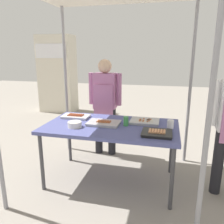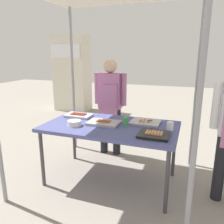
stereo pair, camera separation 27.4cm
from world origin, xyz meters
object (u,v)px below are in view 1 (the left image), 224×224
Objects in this scene: tray_grilled_sausages at (104,123)px; drink_cup_near_edge at (170,124)px; tray_pork_links at (76,116)px; drink_cup_by_wok at (126,121)px; stall_table at (111,129)px; tray_spring_rolls at (157,133)px; condiment_bowl at (75,124)px; vendor_woman at (105,100)px; neighbor_stall_left at (57,74)px; tray_meat_skewers at (145,121)px.

tray_grilled_sausages is 3.97× the size of drink_cup_near_edge.
drink_cup_by_wok is at bearing -13.78° from tray_pork_links.
stall_table is 5.00× the size of tray_spring_rolls.
drink_cup_by_wok is (0.58, 0.20, 0.02)m from condiment_bowl.
stall_table is 4.09× the size of tray_grilled_sausages.
tray_spring_rolls reaches higher than stall_table.
tray_spring_rolls is at bearing -1.54° from condiment_bowl.
tray_spring_rolls is at bearing -30.51° from drink_cup_by_wok.
vendor_woman is 0.73× the size of neighbor_stall_left.
tray_meat_skewers is at bearing -0.12° from tray_pork_links.
vendor_woman is at bearing 121.87° from drink_cup_by_wok.
stall_table is 4.42× the size of tray_pork_links.
drink_cup_by_wok is at bearing 18.90° from condiment_bowl.
stall_table is at bearing 24.43° from condiment_bowl.
drink_cup_by_wok is (-0.52, -0.03, 0.01)m from drink_cup_near_edge.
tray_pork_links is at bearing 173.13° from drink_cup_near_edge.
tray_grilled_sausages is at bearing -157.99° from tray_meat_skewers.
tray_meat_skewers is 0.90m from vendor_woman.
tray_grilled_sausages reaches higher than stall_table.
condiment_bowl is (0.14, -0.37, 0.01)m from tray_pork_links.
neighbor_stall_left is (-2.03, 2.40, 0.15)m from vendor_woman.
neighbor_stall_left is at bearing 126.17° from stall_table.
vendor_woman reaches higher than condiment_bowl.
vendor_woman is (0.25, 0.58, 0.12)m from tray_pork_links.
tray_pork_links is at bearing 111.03° from condiment_bowl.
tray_pork_links reaches higher than stall_table.
neighbor_stall_left is at bearing 133.96° from drink_cup_near_edge.
drink_cup_by_wok is at bearing -51.62° from neighbor_stall_left.
drink_cup_near_edge is (0.70, 0.04, 0.10)m from stall_table.
tray_spring_rolls is at bearing -66.62° from tray_meat_skewers.
tray_grilled_sausages is 1.08× the size of tray_pork_links.
neighbor_stall_left is at bearing 120.86° from tray_pork_links.
tray_spring_rolls is (1.10, -0.40, -0.00)m from tray_pork_links.
vendor_woman is at bearing 67.01° from tray_pork_links.
drink_cup_by_wok is 0.07× the size of vendor_woman.
tray_spring_rolls is 4.45m from neighbor_stall_left.
neighbor_stall_left is at bearing 132.23° from tray_meat_skewers.
condiment_bowl is 1.12m from drink_cup_near_edge.
vendor_woman is (-0.68, 0.59, 0.12)m from tray_meat_skewers.
drink_cup_near_edge is 4.35m from neighbor_stall_left.
drink_cup_near_edge is (0.31, -0.15, 0.03)m from tray_meat_skewers.
tray_pork_links is 1.25m from drink_cup_near_edge.
tray_meat_skewers is 0.87m from condiment_bowl.
tray_pork_links is 0.74m from drink_cup_by_wok.
condiment_bowl is 3.87m from neighbor_stall_left.
tray_meat_skewers is at bearing 25.41° from condiment_bowl.
tray_grilled_sausages is (-0.09, -0.00, 0.07)m from stall_table.
condiment_bowl is (-0.78, -0.37, 0.02)m from tray_meat_skewers.
condiment_bowl is 0.97m from vendor_woman.
drink_cup_by_wok is at bearing -139.78° from tray_meat_skewers.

